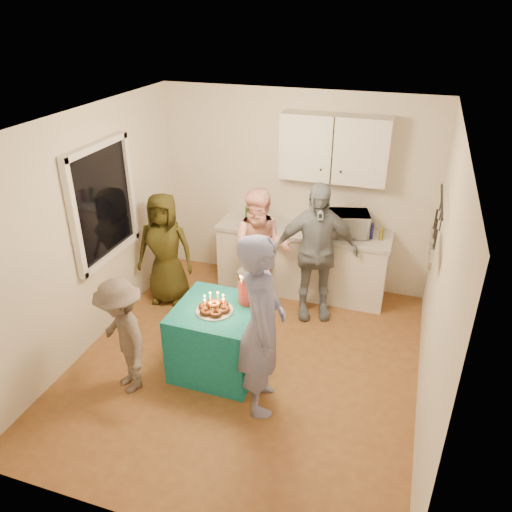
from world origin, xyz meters
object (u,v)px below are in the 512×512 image
(microwave, at_px, (346,224))
(child_near_left, at_px, (123,337))
(woman_back_center, at_px, (261,251))
(party_table, at_px, (218,338))
(counter, at_px, (302,262))
(punch_jar, at_px, (249,288))
(man_birthday, at_px, (261,326))
(woman_back_right, at_px, (315,252))
(woman_back_left, at_px, (165,249))

(microwave, xyz_separation_m, child_near_left, (-1.76, -2.42, -0.43))
(microwave, distance_m, woman_back_center, 1.12)
(child_near_left, bearing_deg, party_table, 73.47)
(counter, relative_size, party_table, 2.59)
(punch_jar, bearing_deg, man_birthday, -60.71)
(microwave, bearing_deg, punch_jar, -128.79)
(woman_back_center, relative_size, woman_back_right, 0.91)
(microwave, height_order, woman_back_center, woman_back_center)
(woman_back_right, distance_m, child_near_left, 2.42)
(punch_jar, height_order, woman_back_left, woman_back_left)
(woman_back_left, bearing_deg, man_birthday, -49.48)
(counter, xyz_separation_m, punch_jar, (-0.19, -1.64, 0.50))
(counter, relative_size, punch_jar, 6.47)
(man_birthday, distance_m, woman_back_left, 2.26)
(punch_jar, xyz_separation_m, woman_back_left, (-1.41, 0.87, -0.19))
(man_birthday, bearing_deg, woman_back_left, 33.26)
(microwave, relative_size, child_near_left, 0.43)
(man_birthday, xyz_separation_m, woman_back_right, (0.13, 1.68, -0.04))
(punch_jar, xyz_separation_m, child_near_left, (-1.03, -0.78, -0.31))
(counter, relative_size, microwave, 4.12)
(counter, xyz_separation_m, child_near_left, (-1.22, -2.42, 0.19))
(counter, xyz_separation_m, woman_back_left, (-1.60, -0.77, 0.31))
(woman_back_left, distance_m, child_near_left, 1.69)
(punch_jar, xyz_separation_m, man_birthday, (0.32, -0.57, -0.02))
(counter, relative_size, woman_back_right, 1.27)
(punch_jar, bearing_deg, child_near_left, -143.03)
(party_table, xyz_separation_m, woman_back_right, (0.72, 1.33, 0.49))
(child_near_left, bearing_deg, punch_jar, 73.94)
(woman_back_center, bearing_deg, punch_jar, -93.30)
(party_table, distance_m, woman_back_center, 1.37)
(counter, bearing_deg, party_table, -103.75)
(party_table, height_order, woman_back_right, woman_back_right)
(punch_jar, height_order, woman_back_right, woman_back_right)
(woman_back_right, bearing_deg, child_near_left, -147.59)
(counter, distance_m, child_near_left, 2.71)
(microwave, relative_size, party_table, 0.63)
(microwave, bearing_deg, woman_back_center, -164.78)
(woman_back_center, bearing_deg, party_table, -106.70)
(woman_back_left, relative_size, woman_back_center, 0.93)
(microwave, height_order, party_table, microwave)
(party_table, xyz_separation_m, child_near_left, (-0.77, -0.57, 0.24))
(counter, xyz_separation_m, woman_back_right, (0.27, -0.52, 0.44))
(woman_back_right, bearing_deg, man_birthday, -114.00)
(microwave, height_order, woman_back_left, woman_back_left)
(microwave, xyz_separation_m, woman_back_left, (-2.14, -0.77, -0.32))
(party_table, bearing_deg, child_near_left, -143.50)
(microwave, xyz_separation_m, party_table, (-0.99, -1.85, -0.68))
(woman_back_left, xyz_separation_m, woman_back_right, (1.87, 0.25, 0.13))
(woman_back_right, bearing_deg, counter, 97.69)
(man_birthday, bearing_deg, counter, -13.64)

